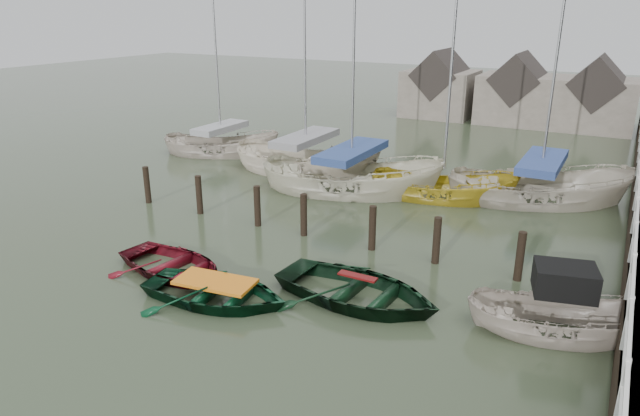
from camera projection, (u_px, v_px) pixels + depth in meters
The scene contains 12 objects.
ground at pixel (286, 280), 15.47m from camera, with size 120.00×120.00×0.00m, color #313A25.
mooring_pilings at pixel (306, 221), 18.29m from camera, with size 13.72×0.22×1.80m.
far_sheds at pixel (515, 93), 35.97m from camera, with size 14.00×4.08×4.39m.
rowboat_red at pixel (175, 273), 15.84m from camera, with size 2.64×3.69×0.76m, color #540C15.
rowboat_green at pixel (216, 301), 14.36m from camera, with size 2.73×3.83×0.79m, color black.
rowboat_dkgreen at pixel (357, 301), 14.35m from camera, with size 3.09×4.32×0.90m, color black.
motorboat at pixel (556, 330), 12.84m from camera, with size 4.23×2.42×2.38m.
sailboat_a at pixel (306, 172), 25.33m from camera, with size 7.12×3.06×11.07m.
sailboat_b at pixel (351, 191), 22.79m from camera, with size 7.74×4.75×10.89m.
sailboat_c at pixel (442, 198), 22.06m from camera, with size 5.91×3.20×10.57m.
sailboat_d at pixel (538, 200), 21.62m from camera, with size 7.30×5.02×13.13m.
sailboat_e at pixel (222, 153), 28.60m from camera, with size 6.19×4.37×10.65m.
Camera 1 is at (7.49, -11.78, 7.00)m, focal length 32.00 mm.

